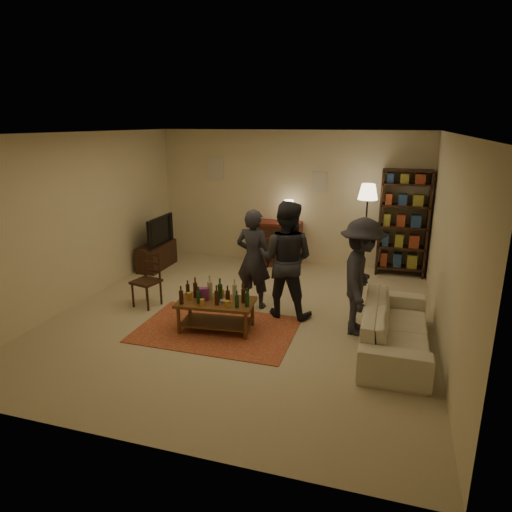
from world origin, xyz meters
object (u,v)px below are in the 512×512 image
at_px(bookshelf, 403,222).
at_px(floor_lamp, 368,199).
at_px(person_by_sofa, 361,277).
at_px(tv_stand, 157,249).
at_px(person_right, 286,260).
at_px(coffee_table, 216,304).
at_px(dresser, 276,242).
at_px(dining_chair, 148,278).
at_px(person_left, 253,259).
at_px(sofa, 396,327).

height_order(bookshelf, floor_lamp, bookshelf).
bearing_deg(floor_lamp, person_by_sofa, -87.27).
distance_m(tv_stand, person_right, 3.43).
relative_size(coffee_table, person_by_sofa, 0.69).
relative_size(dresser, person_by_sofa, 0.83).
relative_size(dresser, bookshelf, 0.67).
bearing_deg(coffee_table, dining_chair, 158.05).
bearing_deg(dresser, bookshelf, 1.57).
distance_m(bookshelf, person_by_sofa, 2.87).
bearing_deg(dining_chair, person_by_sofa, 12.02).
xyz_separation_m(coffee_table, person_by_sofa, (1.93, 0.52, 0.42)).
xyz_separation_m(dining_chair, person_right, (2.18, 0.25, 0.42)).
distance_m(dining_chair, floor_lamp, 4.13).
bearing_deg(person_left, coffee_table, 83.94).
xyz_separation_m(coffee_table, dining_chair, (-1.38, 0.56, 0.06)).
height_order(tv_stand, sofa, tv_stand).
xyz_separation_m(person_right, person_by_sofa, (1.12, -0.29, -0.06)).
bearing_deg(person_by_sofa, dresser, 33.63).
height_order(dining_chair, tv_stand, tv_stand).
bearing_deg(bookshelf, person_by_sofa, -101.00).
xyz_separation_m(dining_chair, bookshelf, (3.85, 2.77, 0.57)).
bearing_deg(bookshelf, sofa, -90.82).
xyz_separation_m(coffee_table, floor_lamp, (1.81, 2.96, 1.11)).
bearing_deg(dresser, sofa, -52.46).
bearing_deg(floor_lamp, bookshelf, 29.10).
height_order(tv_stand, person_right, person_right).
distance_m(sofa, person_left, 2.39).
bearing_deg(tv_stand, bookshelf, 11.80).
relative_size(floor_lamp, person_by_sofa, 1.09).
distance_m(tv_stand, bookshelf, 4.84).
bearing_deg(person_by_sofa, person_left, 73.04).
bearing_deg(person_left, dresser, -77.03).
bearing_deg(bookshelf, dresser, -178.43).
height_order(tv_stand, floor_lamp, floor_lamp).
height_order(bookshelf, sofa, bookshelf).
bearing_deg(dresser, person_left, -84.72).
bearing_deg(person_by_sofa, tv_stand, 65.21).
bearing_deg(person_by_sofa, coffee_table, 103.99).
bearing_deg(bookshelf, person_left, -133.78).
xyz_separation_m(dresser, person_right, (0.77, -2.45, 0.40)).
distance_m(coffee_table, sofa, 2.43).
xyz_separation_m(tv_stand, sofa, (4.64, -2.20, -0.08)).
bearing_deg(bookshelf, floor_lamp, -150.90).
height_order(floor_lamp, person_right, floor_lamp).
relative_size(sofa, person_right, 1.18).
bearing_deg(person_left, bookshelf, -126.09).
xyz_separation_m(floor_lamp, sofa, (0.62, -2.81, -1.20)).
relative_size(floor_lamp, person_right, 1.01).
relative_size(dining_chair, bookshelf, 0.44).
xyz_separation_m(tv_stand, dresser, (2.25, 0.91, 0.09)).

